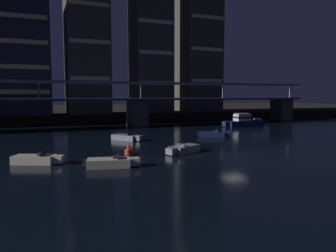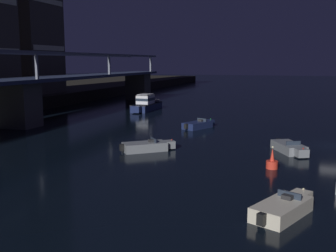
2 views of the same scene
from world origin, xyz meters
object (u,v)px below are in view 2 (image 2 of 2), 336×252
object	(u,v)px
cabin_cruiser_near_left	(146,104)
speedboat_mid_right	(290,148)
speedboat_mid_left	(147,146)
speedboat_near_right	(199,125)
channel_buoy	(272,162)
river_bridge	(18,92)
speedboat_mid_center	(284,208)

from	to	relation	value
cabin_cruiser_near_left	speedboat_mid_right	size ratio (longest dim) A/B	1.87
speedboat_mid_left	speedboat_mid_right	world-z (taller)	same
cabin_cruiser_near_left	speedboat_near_right	distance (m)	19.36
speedboat_mid_left	channel_buoy	size ratio (longest dim) A/B	2.63
river_bridge	speedboat_mid_right	bearing A→B (deg)	-97.45
river_bridge	channel_buoy	distance (m)	33.33
speedboat_near_right	speedboat_mid_right	xyz separation A→B (m)	(-10.40, -11.06, 0.00)
river_bridge	speedboat_mid_center	xyz separation A→B (m)	(-20.09, -32.64, -4.01)
speedboat_near_right	speedboat_mid_left	world-z (taller)	same
speedboat_mid_right	river_bridge	bearing A→B (deg)	82.55
speedboat_mid_left	speedboat_mid_center	bearing A→B (deg)	-134.46
channel_buoy	cabin_cruiser_near_left	bearing A→B (deg)	35.78
cabin_cruiser_near_left	speedboat_mid_center	bearing A→B (deg)	-149.79
speedboat_near_right	cabin_cruiser_near_left	bearing A→B (deg)	40.78
speedboat_near_right	speedboat_mid_center	distance (m)	28.52
channel_buoy	river_bridge	bearing A→B (deg)	71.52
speedboat_mid_center	speedboat_mid_right	distance (m)	15.84
speedboat_near_right	channel_buoy	world-z (taller)	channel_buoy
river_bridge	speedboat_near_right	world-z (taller)	river_bridge
speedboat_near_right	speedboat_mid_left	bearing A→B (deg)	174.08
channel_buoy	speedboat_mid_center	bearing A→B (deg)	-172.57
cabin_cruiser_near_left	speedboat_mid_center	world-z (taller)	cabin_cruiser_near_left
cabin_cruiser_near_left	speedboat_mid_left	distance (m)	30.65
speedboat_near_right	speedboat_mid_left	size ratio (longest dim) A/B	1.08
speedboat_mid_left	channel_buoy	distance (m)	11.69
speedboat_mid_right	speedboat_mid_left	bearing A→B (deg)	105.51
speedboat_mid_right	channel_buoy	world-z (taller)	channel_buoy
speedboat_near_right	speedboat_mid_right	world-z (taller)	same
cabin_cruiser_near_left	speedboat_mid_left	size ratio (longest dim) A/B	1.98
speedboat_mid_right	cabin_cruiser_near_left	bearing A→B (deg)	43.40
speedboat_near_right	speedboat_mid_right	size ratio (longest dim) A/B	1.02
cabin_cruiser_near_left	speedboat_near_right	world-z (taller)	cabin_cruiser_near_left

